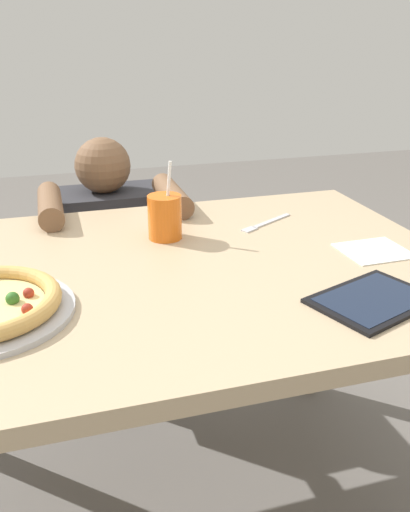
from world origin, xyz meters
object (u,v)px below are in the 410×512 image
(drink_cup_colored, at_px, (165,217))
(fork, at_px, (265,224))
(diner_seated, at_px, (112,282))
(tablet, at_px, (373,300))

(drink_cup_colored, height_order, fork, drink_cup_colored)
(drink_cup_colored, bearing_deg, fork, 4.97)
(fork, height_order, diner_seated, diner_seated)
(drink_cup_colored, distance_m, diner_seated, 0.63)
(fork, bearing_deg, drink_cup_colored, -175.03)
(tablet, height_order, diner_seated, diner_seated)
(tablet, distance_m, diner_seated, 1.10)
(tablet, bearing_deg, drink_cup_colored, 124.65)
(fork, bearing_deg, diner_seated, 130.65)
(fork, xyz_separation_m, diner_seated, (-0.39, 0.46, -0.34))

